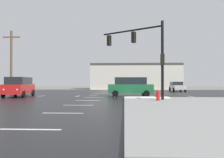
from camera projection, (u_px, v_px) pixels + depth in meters
ground_plane at (96, 96)px, 25.57m from camera, size 120.00×120.00×0.00m
road_asphalt at (96, 96)px, 25.57m from camera, size 44.00×44.00×0.02m
snow_strip_curbside at (147, 97)px, 21.32m from camera, size 4.00×1.60×0.06m
lane_markings at (107, 97)px, 24.13m from camera, size 36.15×36.15×0.01m
traffic_signal_mast at (144, 48)px, 19.97m from camera, size 5.13×3.59×6.31m
fire_hydrant at (158, 95)px, 17.90m from camera, size 0.48×0.26×0.79m
strip_building_background at (135, 77)px, 51.90m from camera, size 18.81×8.00×5.43m
suv_green at (130, 86)px, 25.80m from camera, size 4.93×2.40×2.03m
suv_red at (19, 86)px, 24.79m from camera, size 2.53×4.97×2.03m
sedan_silver at (177, 86)px, 38.99m from camera, size 2.03×4.55×1.58m
utility_pole_far at (11, 61)px, 30.14m from camera, size 2.20×0.28×8.05m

